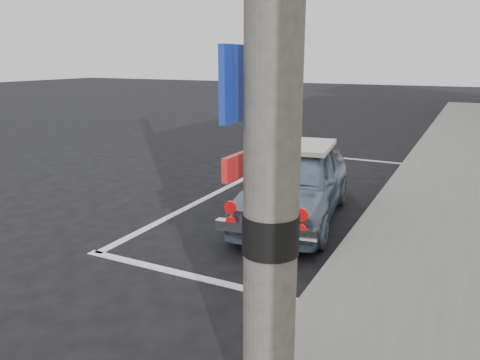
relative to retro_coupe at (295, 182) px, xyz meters
The scene contains 7 objects.
ground 2.11m from the retro_coupe, 113.70° to the right, with size 80.00×80.00×0.00m, color black.
sidewalk 2.44m from the retro_coupe, ahead, with size 2.80×40.00×0.15m, color slate.
pline_rear 2.44m from the retro_coupe, 97.62° to the right, with size 3.00×0.12×0.01m, color silver.
pline_front 4.69m from the retro_coupe, 93.89° to the left, with size 3.00×0.12×0.01m, color silver.
pline_side 2.14m from the retro_coupe, 146.35° to the left, with size 0.12×7.00×0.01m, color silver.
retro_coupe is the anchor object (origin of this frame).
cat 1.47m from the retro_coupe, 86.62° to the right, with size 0.21×0.42×0.22m.
Camera 1 is at (3.09, -4.50, 2.35)m, focal length 35.00 mm.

